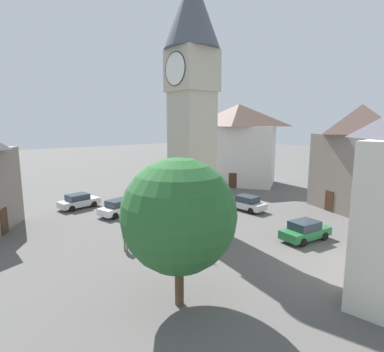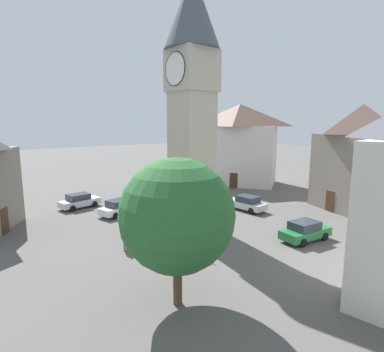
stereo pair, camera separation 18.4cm
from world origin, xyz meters
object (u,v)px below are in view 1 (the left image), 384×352
(car_silver_kerb, at_px, (119,207))
(building_terrace_right, at_px, (238,144))
(clock_tower, at_px, (192,82))
(car_red_corner, at_px, (79,201))
(car_black_far, at_px, (305,231))
(car_blue_kerb, at_px, (246,203))
(car_white_side, at_px, (162,194))
(pedestrian, at_px, (126,237))
(road_sign, at_px, (194,224))
(tree, at_px, (179,216))
(building_shop_left, at_px, (358,156))

(car_silver_kerb, bearing_deg, building_terrace_right, 100.15)
(clock_tower, distance_m, car_red_corner, 17.57)
(car_black_far, bearing_deg, car_red_corner, -153.71)
(car_blue_kerb, relative_size, car_white_side, 0.97)
(car_silver_kerb, bearing_deg, car_red_corner, -156.74)
(car_red_corner, distance_m, pedestrian, 13.47)
(pedestrian, bearing_deg, building_terrace_right, 116.07)
(car_silver_kerb, relative_size, building_terrace_right, 0.34)
(clock_tower, xyz_separation_m, building_terrace_right, (-11.12, 17.98, -6.15))
(car_silver_kerb, distance_m, car_white_side, 6.88)
(car_silver_kerb, relative_size, car_red_corner, 1.02)
(car_red_corner, height_order, pedestrian, pedestrian)
(car_red_corner, bearing_deg, car_white_side, 72.31)
(car_red_corner, bearing_deg, building_terrace_right, 87.00)
(clock_tower, xyz_separation_m, car_red_corner, (-12.34, -5.31, -11.32))
(clock_tower, distance_m, road_sign, 11.37)
(tree, xyz_separation_m, building_terrace_right, (-19.73, 25.90, 1.40))
(tree, bearing_deg, building_shop_left, 95.50)
(car_blue_kerb, bearing_deg, pedestrian, -83.85)
(tree, bearing_deg, car_black_far, 93.27)
(clock_tower, relative_size, car_black_far, 4.78)
(car_silver_kerb, bearing_deg, pedestrian, -23.83)
(pedestrian, height_order, road_sign, road_sign)
(clock_tower, relative_size, road_sign, 7.39)
(car_red_corner, height_order, car_white_side, same)
(car_red_corner, relative_size, building_terrace_right, 0.33)
(clock_tower, xyz_separation_m, pedestrian, (1.03, -6.85, -11.07))
(car_silver_kerb, bearing_deg, building_shop_left, 56.21)
(car_red_corner, height_order, tree, tree)
(clock_tower, height_order, car_black_far, clock_tower)
(car_blue_kerb, distance_m, tree, 18.48)
(car_silver_kerb, height_order, road_sign, road_sign)
(clock_tower, xyz_separation_m, car_blue_kerb, (-0.54, 7.70, -11.32))
(tree, relative_size, building_terrace_right, 0.56)
(car_white_side, xyz_separation_m, road_sign, (13.59, -6.44, 1.14))
(car_blue_kerb, height_order, car_black_far, same)
(building_terrace_right, bearing_deg, tree, -52.69)
(car_blue_kerb, relative_size, car_silver_kerb, 0.96)
(building_shop_left, bearing_deg, car_white_side, -138.98)
(car_silver_kerb, distance_m, building_shop_left, 24.80)
(clock_tower, relative_size, car_blue_kerb, 4.90)
(pedestrian, relative_size, building_terrace_right, 0.13)
(car_white_side, bearing_deg, car_black_far, 4.40)
(car_blue_kerb, relative_size, road_sign, 1.51)
(car_red_corner, bearing_deg, pedestrian, -6.58)
(building_shop_left, height_order, building_terrace_right, building_terrace_right)
(building_terrace_right, bearing_deg, clock_tower, -58.26)
(car_black_far, bearing_deg, clock_tower, -149.29)
(car_blue_kerb, height_order, building_terrace_right, building_terrace_right)
(building_shop_left, bearing_deg, pedestrian, -102.20)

